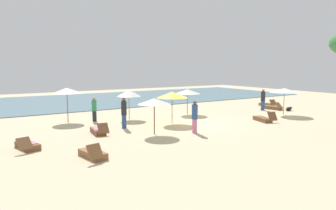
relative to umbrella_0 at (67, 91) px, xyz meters
The scene contains 19 objects.
ground_plane 8.99m from the umbrella_0, 35.70° to the right, with size 60.00×60.00×0.00m, color beige.
ocean_water 14.02m from the umbrella_0, 59.23° to the left, with size 48.00×16.00×0.06m, color slate.
umbrella_0 is the anchor object (origin of this frame).
umbrella_1 4.24m from the umbrella_0, 17.33° to the right, with size 1.73×1.73×2.12m.
umbrella_2 9.06m from the umbrella_0, 10.88° to the right, with size 2.03×2.03×1.99m.
umbrella_3 16.27m from the umbrella_0, 21.54° to the right, with size 2.28×2.28×2.11m.
umbrella_4 7.20m from the umbrella_0, 36.52° to the right, with size 2.07×2.07×2.13m.
umbrella_5 7.21m from the umbrella_0, 63.69° to the right, with size 1.85×1.85×2.03m.
lounger_0 13.68m from the umbrella_0, 31.39° to the right, with size 1.01×1.76×0.72m.
lounger_1 9.24m from the umbrella_0, 97.37° to the right, with size 0.89×1.73×0.73m.
lounger_2 5.12m from the umbrella_0, 83.36° to the right, with size 0.75×1.74×0.69m.
lounger_3 7.14m from the umbrella_0, 118.83° to the right, with size 1.04×1.80×0.67m.
lounger_4 17.46m from the umbrella_0, 11.89° to the right, with size 0.87×1.77×0.68m.
lounger_5 18.27m from the umbrella_0, ahead, with size 0.86×1.76×0.70m.
person_0 4.86m from the umbrella_0, 59.17° to the right, with size 0.46×0.46×1.91m.
person_1 16.12m from the umbrella_0, 12.31° to the right, with size 0.45×0.45×1.83m.
person_2 9.19m from the umbrella_0, 54.25° to the right, with size 0.46×0.46×1.86m.
person_3 2.22m from the umbrella_0, 25.60° to the right, with size 0.36×0.36×1.70m.
dog 18.14m from the umbrella_0, 15.58° to the right, with size 0.73×0.32×0.34m.
Camera 1 is at (-12.03, -15.83, 3.82)m, focal length 32.05 mm.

